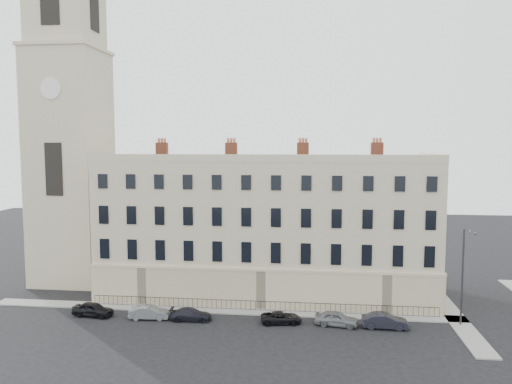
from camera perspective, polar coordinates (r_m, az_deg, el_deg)
ground at (r=46.48m, az=7.43°, el=-15.76°), size 160.00×160.00×0.00m
terrace at (r=56.32m, az=1.26°, el=-4.04°), size 36.22×12.22×17.00m
church_tower at (r=64.36m, az=-20.53°, el=6.78°), size 8.00×8.13×44.00m
pavement_terrace at (r=51.97m, az=-4.05°, el=-13.33°), size 48.00×2.00×0.12m
pavement_east_return at (r=55.73m, az=21.12°, el=-12.38°), size 2.00×24.00×0.12m
railings at (r=51.63m, az=0.51°, el=-12.87°), size 35.00×0.04×0.96m
car_a at (r=52.68m, az=-18.13°, el=-12.62°), size 4.18×2.05×1.37m
car_b at (r=50.52m, az=-12.07°, el=-13.31°), size 3.96×1.67×1.27m
car_c at (r=49.50m, az=-7.44°, el=-13.70°), size 4.09×1.83×1.16m
car_d at (r=48.44m, az=2.91°, el=-14.15°), size 4.10×2.36×1.08m
car_e at (r=48.30m, az=9.20°, el=-14.09°), size 4.25×2.26×1.38m
car_f at (r=48.57m, az=14.51°, el=-14.08°), size 4.21×1.55×1.38m
streetlamp at (r=50.13m, az=22.62°, el=-8.50°), size 0.82×1.90×9.12m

